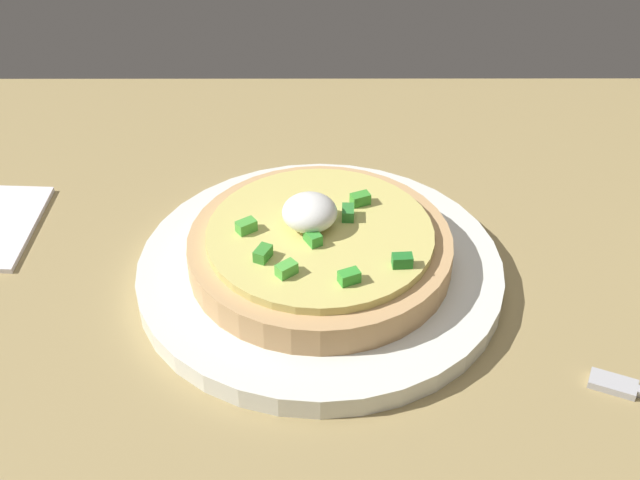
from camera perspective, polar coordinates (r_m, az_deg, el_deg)
dining_table at (r=56.45cm, az=4.34°, el=-8.15°), size 90.42×72.90×3.15cm
plate at (r=59.48cm, az=0.00°, el=-2.09°), size 24.95×24.95×1.50cm
pizza at (r=58.13cm, az=-0.03°, el=-0.45°), size 17.78×17.78×4.95cm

